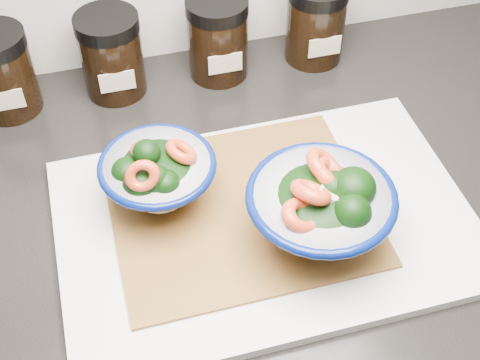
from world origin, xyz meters
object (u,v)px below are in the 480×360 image
object	(u,v)px
bowl_left	(157,176)
bowl_right	(322,208)
cutting_board	(265,222)
spice_jar_b	(1,72)
spice_jar_d	(218,38)
spice_jar_c	(112,55)
spice_jar_e	(316,22)

from	to	relation	value
bowl_left	bowl_right	bearing A→B (deg)	-32.21
bowl_right	cutting_board	bearing A→B (deg)	136.61
spice_jar_b	spice_jar_d	size ratio (longest dim) A/B	1.00
spice_jar_b	spice_jar_d	world-z (taller)	same
spice_jar_d	bowl_right	bearing A→B (deg)	-85.09
bowl_left	spice_jar_d	world-z (taller)	bowl_left
bowl_left	spice_jar_c	world-z (taller)	bowl_left
spice_jar_e	bowl_right	bearing A→B (deg)	-108.88
spice_jar_c	spice_jar_e	size ratio (longest dim) A/B	1.00
spice_jar_c	spice_jar_d	bearing A→B (deg)	0.00
cutting_board	bowl_left	bearing A→B (deg)	153.56
bowl_right	spice_jar_e	distance (m)	0.34
spice_jar_d	spice_jar_e	bearing A→B (deg)	0.00
bowl_right	spice_jar_d	xyz separation A→B (m)	(-0.03, 0.32, -0.01)
cutting_board	spice_jar_c	xyz separation A→B (m)	(-0.12, 0.28, 0.05)
spice_jar_b	spice_jar_e	xyz separation A→B (m)	(0.42, 0.00, 0.00)
spice_jar_b	spice_jar_e	distance (m)	0.42
bowl_right	spice_jar_c	bearing A→B (deg)	117.66
bowl_left	bowl_right	size ratio (longest dim) A/B	0.83
spice_jar_d	spice_jar_e	distance (m)	0.14
spice_jar_b	cutting_board	bearing A→B (deg)	-46.87
spice_jar_d	spice_jar_e	size ratio (longest dim) A/B	1.00
bowl_right	spice_jar_e	size ratio (longest dim) A/B	1.35
cutting_board	spice_jar_b	size ratio (longest dim) A/B	3.98
bowl_right	spice_jar_b	size ratio (longest dim) A/B	1.35
spice_jar_b	spice_jar_d	bearing A→B (deg)	0.00
cutting_board	spice_jar_e	xyz separation A→B (m)	(0.15, 0.28, 0.05)
bowl_left	spice_jar_d	distance (m)	0.26
cutting_board	spice_jar_c	size ratio (longest dim) A/B	3.98
bowl_right	spice_jar_e	world-z (taller)	bowl_right
spice_jar_d	spice_jar_e	world-z (taller)	same
bowl_left	spice_jar_b	bearing A→B (deg)	124.40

